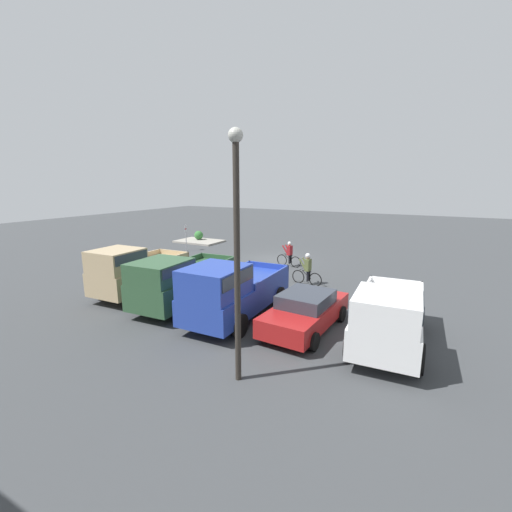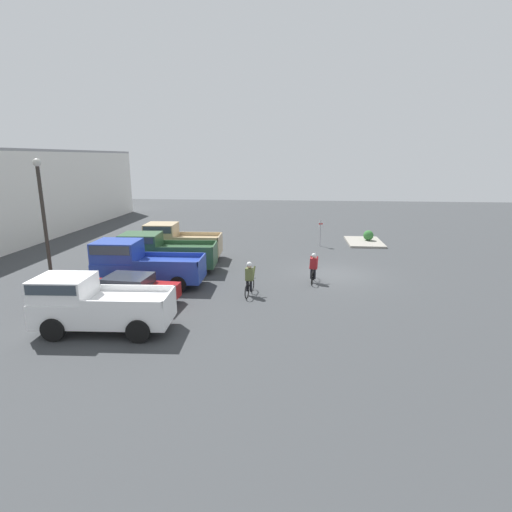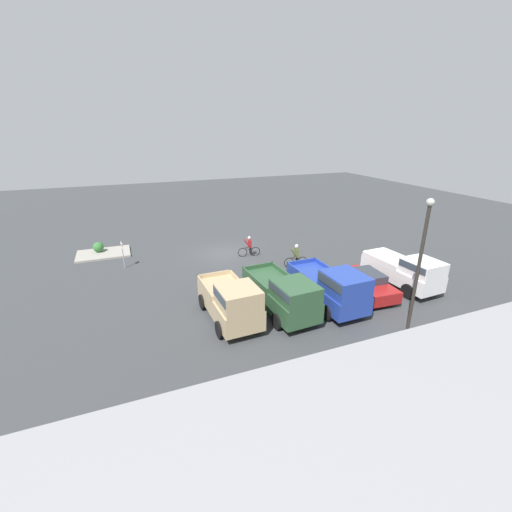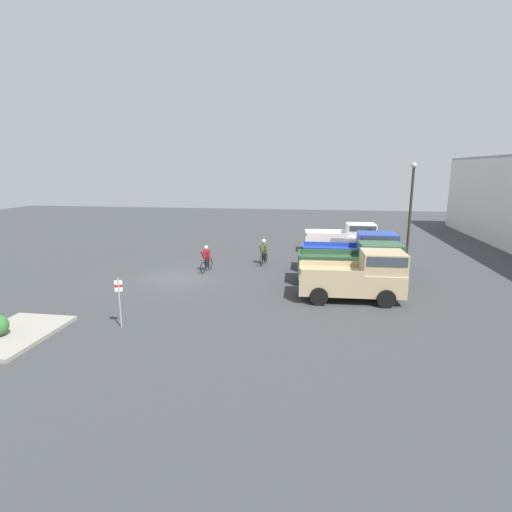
% 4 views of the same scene
% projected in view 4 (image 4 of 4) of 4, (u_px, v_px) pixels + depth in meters
% --- Properties ---
extents(ground_plane, '(80.00, 80.00, 0.00)m').
position_uv_depth(ground_plane, '(178.00, 277.00, 23.02)').
color(ground_plane, '#383A3D').
extents(pickup_truck_0, '(2.34, 5.17, 2.16)m').
position_uv_depth(pickup_truck_0, '(346.00, 237.00, 29.62)').
color(pickup_truck_0, white).
rests_on(pickup_truck_0, ground_plane).
extents(sedan_0, '(2.21, 4.41, 1.38)m').
position_uv_depth(sedan_0, '(344.00, 250.00, 27.02)').
color(sedan_0, maroon).
rests_on(sedan_0, ground_plane).
extents(pickup_truck_1, '(2.34, 5.58, 2.37)m').
position_uv_depth(pickup_truck_1, '(358.00, 252.00, 24.13)').
color(pickup_truck_1, '#233D9E').
rests_on(pickup_truck_1, ground_plane).
extents(pickup_truck_2, '(2.47, 5.55, 2.24)m').
position_uv_depth(pickup_truck_2, '(357.00, 263.00, 21.50)').
color(pickup_truck_2, '#2D5133').
rests_on(pickup_truck_2, ground_plane).
extents(pickup_truck_3, '(2.36, 4.90, 2.37)m').
position_uv_depth(pickup_truck_3, '(360.00, 275.00, 18.79)').
color(pickup_truck_3, tan).
rests_on(pickup_truck_3, ground_plane).
extents(cyclist_0, '(1.72, 0.51, 1.62)m').
position_uv_depth(cyclist_0, '(206.00, 259.00, 24.19)').
color(cyclist_0, black).
rests_on(cyclist_0, ground_plane).
extents(cyclist_1, '(1.72, 0.51, 1.69)m').
position_uv_depth(cyclist_1, '(264.00, 251.00, 25.98)').
color(cyclist_1, black).
rests_on(cyclist_1, ground_plane).
extents(fire_lane_sign, '(0.12, 0.29, 2.02)m').
position_uv_depth(fire_lane_sign, '(119.00, 297.00, 15.50)').
color(fire_lane_sign, '#9E9EA3').
rests_on(fire_lane_sign, ground_plane).
extents(lamppost, '(0.36, 0.36, 6.50)m').
position_uv_depth(lamppost, '(411.00, 206.00, 25.32)').
color(lamppost, '#2D2823').
rests_on(lamppost, ground_plane).
extents(curb_island, '(3.91, 2.67, 0.15)m').
position_uv_depth(curb_island, '(14.00, 335.00, 14.86)').
color(curb_island, gray).
rests_on(curb_island, ground_plane).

